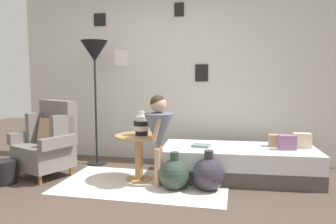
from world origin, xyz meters
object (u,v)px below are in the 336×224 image
demijohn_near (174,174)px  demijohn_far (209,174)px  magazine_basket (4,172)px  book_on_daybed (201,146)px  person_child (159,129)px  armchair (48,142)px  vase_striped (142,125)px  side_table (139,148)px  floor_lamp (95,57)px  daybed (239,163)px

demijohn_near → demijohn_far: demijohn_far is taller
demijohn_near → magazine_basket: 2.05m
book_on_daybed → magazine_basket: bearing=-162.4°
person_child → book_on_daybed: (0.45, 0.42, -0.27)m
armchair → book_on_daybed: armchair is taller
vase_striped → demijohn_near: bearing=-27.7°
side_table → floor_lamp: (-0.84, 0.60, 1.15)m
floor_lamp → vase_striped: bearing=-34.6°
person_child → demijohn_near: (0.20, -0.08, -0.50)m
daybed → person_child: 1.15m
armchair → book_on_daybed: bearing=9.2°
side_table → magazine_basket: 1.64m
daybed → vase_striped: size_ratio=6.60×
armchair → person_child: person_child is taller
book_on_daybed → vase_striped: bearing=-159.7°
armchair → side_table: (1.21, 0.05, -0.03)m
person_child → magazine_basket: size_ratio=3.83×
person_child → side_table: bearing=151.4°
vase_striped → book_on_daybed: (0.70, 0.26, -0.28)m
daybed → demijohn_far: size_ratio=4.24×
demijohn_far → vase_striped: bearing=167.3°
armchair → demijohn_near: (1.70, -0.19, -0.26)m
side_table → magazine_basket: bearing=-163.3°
daybed → armchair: bearing=-170.9°
daybed → demijohn_near: size_ratio=4.48×
side_table → book_on_daybed: 0.78m
floor_lamp → person_child: floor_lamp is taller
side_table → person_child: bearing=-28.6°
vase_striped → floor_lamp: (-0.87, 0.60, 0.87)m
book_on_daybed → magazine_basket: book_on_daybed is taller
book_on_daybed → demijohn_near: (-0.25, -0.50, -0.24)m
vase_striped → armchair: bearing=-177.5°
daybed → person_child: (-0.92, -0.49, 0.48)m
vase_striped → person_child: person_child is taller
daybed → floor_lamp: 2.47m
floor_lamp → demijohn_far: bearing=-24.8°
daybed → magazine_basket: (-2.75, -0.80, -0.06)m
side_table → vase_striped: bearing=2.1°
daybed → side_table: size_ratio=3.33×
book_on_daybed → armchair: bearing=-170.8°
daybed → person_child: size_ratio=1.82×
daybed → book_on_daybed: bearing=-171.1°
armchair → demijohn_far: 2.10m
magazine_basket → demijohn_far: bearing=6.5°
daybed → book_on_daybed: size_ratio=8.85×
magazine_basket → side_table: bearing=16.7°
daybed → magazine_basket: 2.87m
demijohn_far → armchair: bearing=176.3°
person_child → magazine_basket: (-1.84, -0.31, -0.54)m
book_on_daybed → demijohn_far: (0.14, -0.45, -0.22)m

